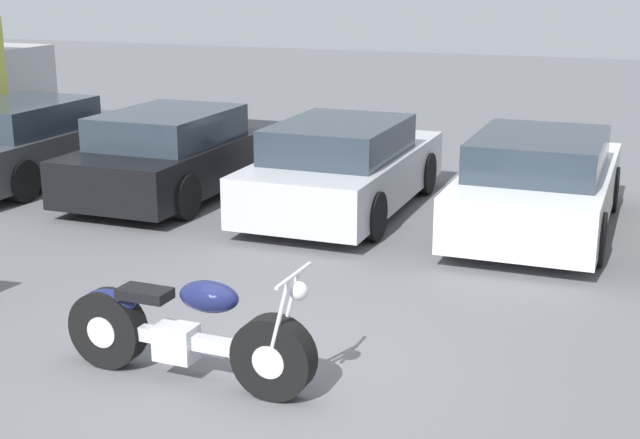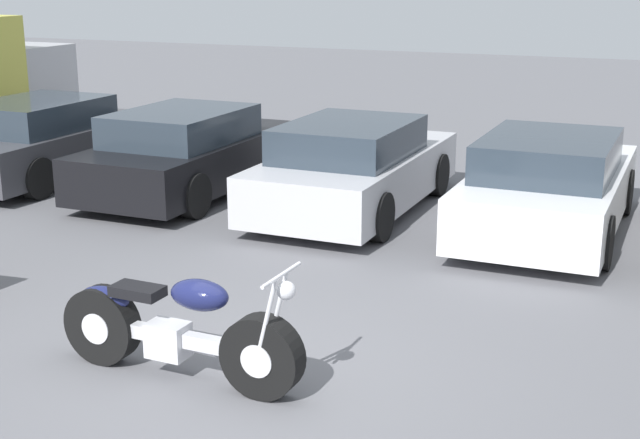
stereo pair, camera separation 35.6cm
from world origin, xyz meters
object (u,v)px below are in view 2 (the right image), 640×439
motorcycle (176,330)px  parked_car_white (549,186)px  parked_car_silver (354,168)px  parked_car_black (189,153)px  parked_car_dark_grey (47,140)px

motorcycle → parked_car_white: size_ratio=0.54×
parked_car_white → motorcycle: bearing=-110.6°
parked_car_silver → parked_car_black: bearing=179.8°
parked_car_dark_grey → parked_car_silver: bearing=0.0°
motorcycle → parked_car_dark_grey: bearing=137.0°
parked_car_dark_grey → parked_car_white: size_ratio=1.00×
motorcycle → parked_car_dark_grey: size_ratio=0.54×
parked_car_dark_grey → parked_car_white: bearing=-0.1°
motorcycle → parked_car_silver: size_ratio=0.54×
parked_car_dark_grey → motorcycle: bearing=-43.0°
parked_car_silver → parked_car_white: same height
parked_car_black → parked_car_silver: (2.70, -0.01, 0.00)m
parked_car_silver → parked_car_white: size_ratio=1.00×
motorcycle → parked_car_silver: parked_car_silver is taller
parked_car_black → parked_car_silver: size_ratio=1.00×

